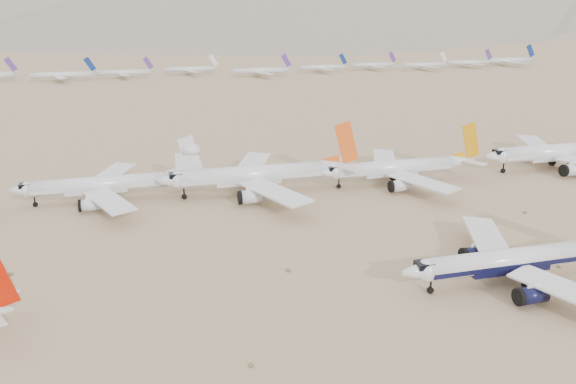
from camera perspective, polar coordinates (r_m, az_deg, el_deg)
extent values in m
plane|color=#84684D|center=(115.55, 16.91, -9.06)|extent=(7000.00, 7000.00, 0.00)
cylinder|color=silver|center=(117.96, 21.87, -6.35)|extent=(36.84, 4.36, 4.36)
cube|color=black|center=(118.18, 21.83, -6.59)|extent=(36.11, 4.42, 0.98)
sphere|color=silver|center=(108.45, 13.93, -7.71)|extent=(4.36, 4.36, 4.36)
cube|color=black|center=(107.64, 13.67, -7.19)|extent=(3.05, 2.83, 1.09)
cube|color=silver|center=(111.20, 26.93, -9.06)|extent=(14.23, 22.42, 0.68)
cylinder|color=black|center=(111.63, 23.57, -9.58)|extent=(5.12, 3.14, 3.14)
cube|color=silver|center=(129.34, 19.52, -4.24)|extent=(14.23, 22.42, 0.68)
cylinder|color=black|center=(124.57, 18.52, -5.99)|extent=(5.12, 3.14, 3.14)
cylinder|color=black|center=(110.90, 14.25, -9.65)|extent=(1.31, 0.54, 1.31)
cylinder|color=black|center=(118.42, 23.10, -8.61)|extent=(1.83, 1.09, 1.83)
cylinder|color=black|center=(122.68, 21.39, -7.43)|extent=(1.83, 1.09, 1.83)
cube|color=silver|center=(107.63, -26.97, -9.56)|extent=(4.85, 6.35, 0.22)
cylinder|color=silver|center=(205.32, 25.67, 3.73)|extent=(42.11, 5.10, 5.10)
cube|color=silver|center=(205.46, 25.65, 3.56)|extent=(41.27, 5.18, 1.15)
sphere|color=silver|center=(192.47, 20.86, 3.47)|extent=(5.10, 5.10, 5.10)
cube|color=black|center=(191.70, 20.72, 3.86)|extent=(3.57, 3.32, 1.28)
cylinder|color=silver|center=(197.04, 26.93, 2.02)|extent=(5.85, 3.67, 3.67)
cube|color=silver|center=(218.61, 23.84, 4.56)|extent=(16.26, 25.63, 0.79)
cylinder|color=silver|center=(212.34, 23.30, 3.61)|extent=(5.85, 3.67, 3.67)
cylinder|color=black|center=(194.49, 21.00, 2.04)|extent=(1.53, 0.64, 1.53)
cylinder|color=black|center=(205.00, 26.49, 2.20)|extent=(2.14, 1.28, 2.14)
cylinder|color=black|center=(210.18, 25.25, 2.75)|extent=(2.14, 1.28, 2.14)
cylinder|color=silver|center=(172.26, 10.68, 2.47)|extent=(37.11, 4.51, 4.51)
cube|color=silver|center=(172.42, 10.67, 2.29)|extent=(36.37, 4.58, 1.01)
sphere|color=silver|center=(165.29, 4.85, 2.05)|extent=(4.51, 4.51, 4.51)
cube|color=black|center=(164.73, 4.64, 2.44)|extent=(3.16, 2.93, 1.13)
cone|color=silver|center=(183.04, 17.20, 3.02)|extent=(9.28, 4.51, 4.51)
cube|color=silver|center=(162.63, 13.53, 1.02)|extent=(14.33, 22.58, 0.70)
cube|color=silver|center=(180.39, 18.41, 2.86)|extent=(5.89, 7.70, 0.27)
cylinder|color=silver|center=(164.32, 11.33, 0.61)|extent=(5.15, 3.25, 3.25)
cube|color=silver|center=(185.05, 9.76, 3.39)|extent=(14.33, 22.58, 0.70)
cube|color=silver|center=(187.33, 17.01, 3.56)|extent=(5.89, 7.70, 0.27)
cylinder|color=silver|center=(180.20, 8.80, 2.36)|extent=(5.15, 3.25, 3.25)
cube|color=orange|center=(182.88, 18.08, 5.00)|extent=(7.03, 0.36, 11.59)
cylinder|color=black|center=(167.00, 5.17, 0.59)|extent=(1.35, 0.56, 1.35)
cylinder|color=black|center=(171.43, 11.51, 0.86)|extent=(1.89, 1.13, 1.89)
cylinder|color=black|center=(176.83, 10.62, 1.46)|extent=(1.89, 1.13, 1.89)
cylinder|color=silver|center=(160.56, -3.68, 1.81)|extent=(41.38, 5.06, 5.06)
cube|color=silver|center=(160.75, -3.68, 1.60)|extent=(40.55, 5.13, 1.14)
sphere|color=silver|center=(158.07, -11.05, 1.22)|extent=(5.06, 5.06, 5.06)
cube|color=black|center=(157.63, -11.36, 1.68)|extent=(3.54, 3.29, 1.26)
cone|color=silver|center=(167.06, 4.95, 2.58)|extent=(10.35, 5.06, 5.06)
cube|color=silver|center=(147.88, -1.34, 0.00)|extent=(15.98, 25.18, 0.78)
cube|color=silver|center=(163.27, 6.19, 2.40)|extent=(6.57, 8.59, 0.30)
cylinder|color=silver|center=(151.54, -3.74, -0.48)|extent=(5.75, 3.64, 3.64)
cube|color=silver|center=(175.16, -3.59, 2.94)|extent=(15.98, 25.18, 0.78)
cube|color=silver|center=(171.88, 5.06, 3.26)|extent=(6.57, 8.59, 0.30)
cylinder|color=silver|center=(170.74, -5.10, 1.69)|extent=(5.75, 3.64, 3.64)
cube|color=#DE5417|center=(166.22, 5.96, 5.03)|extent=(7.84, 0.40, 12.92)
cylinder|color=black|center=(159.70, -10.49, -0.47)|extent=(1.52, 0.63, 1.52)
cylinder|color=black|center=(159.03, -2.78, -0.14)|extent=(2.12, 1.26, 2.12)
cylinder|color=black|center=(165.61, -3.30, 0.62)|extent=(2.12, 1.26, 2.12)
cylinder|color=silver|center=(162.51, -18.56, 0.77)|extent=(36.39, 4.36, 4.36)
cube|color=silver|center=(162.67, -18.54, 0.58)|extent=(35.66, 4.42, 0.98)
sphere|color=silver|center=(164.88, -24.85, 0.24)|extent=(4.36, 4.36, 4.36)
cube|color=black|center=(164.66, -25.13, 0.61)|extent=(3.05, 2.83, 1.09)
cone|color=silver|center=(162.28, -10.65, 1.53)|extent=(9.10, 4.36, 4.36)
cube|color=silver|center=(150.39, -17.70, -0.86)|extent=(14.05, 22.14, 0.68)
cube|color=silver|center=(158.24, -9.90, 1.34)|extent=(5.78, 7.55, 0.26)
cylinder|color=silver|center=(155.00, -19.36, -1.24)|extent=(5.05, 3.14, 3.14)
cube|color=silver|center=(174.79, -17.42, 1.84)|extent=(14.05, 22.14, 0.68)
cube|color=silver|center=(166.25, -10.18, 2.16)|extent=(5.78, 7.55, 0.26)
cylinder|color=silver|center=(172.01, -18.99, 0.73)|extent=(5.05, 3.14, 3.14)
cube|color=silver|center=(160.76, -9.89, 3.74)|extent=(6.90, 0.35, 11.36)
cylinder|color=silver|center=(160.43, -9.83, 4.23)|extent=(4.55, 2.82, 2.82)
cylinder|color=black|center=(165.98, -24.28, -1.16)|extent=(1.31, 0.54, 1.31)
cylinder|color=black|center=(160.75, -17.93, -0.90)|extent=(1.83, 1.09, 1.83)
cylinder|color=black|center=(166.53, -17.85, -0.22)|extent=(1.83, 1.09, 1.83)
cube|color=#4F3082|center=(449.93, -26.35, 11.55)|extent=(8.38, 0.42, 10.55)
cylinder|color=silver|center=(434.34, -22.01, 10.98)|extent=(41.68, 4.12, 4.12)
cube|color=navy|center=(431.75, -19.49, 12.16)|extent=(8.30, 0.41, 10.45)
cube|color=silver|center=(423.76, -22.15, 10.72)|extent=(10.98, 19.19, 0.41)
cube|color=silver|center=(445.05, -21.85, 11.07)|extent=(10.98, 19.19, 0.41)
cylinder|color=silver|center=(436.98, -16.35, 11.58)|extent=(38.03, 3.76, 3.76)
cube|color=#4F3082|center=(436.32, -14.03, 12.61)|extent=(7.57, 0.38, 9.54)
cube|color=silver|center=(427.26, -16.36, 11.36)|extent=(10.02, 17.51, 0.38)
cube|color=silver|center=(446.82, -16.33, 11.65)|extent=(10.02, 17.51, 0.38)
cylinder|color=silver|center=(447.52, -9.90, 12.20)|extent=(38.49, 3.80, 3.80)
cube|color=silver|center=(448.87, -7.59, 13.15)|extent=(7.67, 0.38, 9.65)
cube|color=silver|center=(437.72, -9.77, 11.99)|extent=(10.14, 17.72, 0.38)
cube|color=silver|center=(457.45, -10.02, 12.25)|extent=(10.14, 17.72, 0.38)
cylinder|color=silver|center=(430.19, -2.78, 12.22)|extent=(41.89, 4.14, 4.14)
cube|color=#4F3082|center=(434.04, -0.18, 13.22)|extent=(8.34, 0.41, 10.51)
cube|color=silver|center=(419.74, -2.46, 11.98)|extent=(11.04, 19.28, 0.41)
cube|color=silver|center=(440.80, -3.09, 12.28)|extent=(11.04, 19.28, 0.41)
cylinder|color=silver|center=(455.71, 3.50, 12.53)|extent=(36.67, 3.62, 3.62)
cube|color=navy|center=(460.80, 5.61, 13.31)|extent=(7.30, 0.36, 9.20)
cube|color=silver|center=(446.82, 3.89, 12.33)|extent=(9.66, 16.88, 0.36)
cube|color=silver|center=(464.73, 3.12, 12.59)|extent=(9.66, 16.88, 0.36)
cylinder|color=silver|center=(478.88, 8.62, 12.65)|extent=(36.15, 3.57, 3.57)
cube|color=#4F3082|center=(485.28, 10.55, 13.34)|extent=(7.20, 0.36, 9.07)
cube|color=silver|center=(470.40, 9.08, 12.46)|extent=(9.52, 16.64, 0.36)
cube|color=silver|center=(487.49, 8.18, 12.71)|extent=(9.52, 16.64, 0.36)
cylinder|color=silver|center=(486.59, 13.66, 12.44)|extent=(36.91, 3.65, 3.65)
cube|color=silver|center=(494.46, 15.54, 13.10)|extent=(7.35, 0.36, 9.26)
cube|color=silver|center=(478.29, 14.20, 12.23)|extent=(9.73, 16.99, 0.36)
cube|color=silver|center=(495.03, 13.13, 12.51)|extent=(9.73, 16.99, 0.36)
cylinder|color=silver|center=(516.09, 17.89, 12.42)|extent=(39.12, 3.87, 3.87)
cube|color=#4F3082|center=(525.60, 19.71, 13.05)|extent=(7.79, 0.39, 9.81)
cube|color=silver|center=(507.67, 18.50, 12.20)|extent=(10.31, 18.01, 0.39)
cube|color=silver|center=(524.68, 17.29, 12.50)|extent=(10.31, 18.01, 0.39)
cylinder|color=silver|center=(542.12, 21.40, 12.34)|extent=(47.28, 4.67, 4.67)
cube|color=navy|center=(554.79, 23.41, 13.04)|extent=(9.42, 0.47, 11.86)
cube|color=silver|center=(532.36, 22.16, 12.09)|extent=(12.45, 21.76, 0.47)
cube|color=silver|center=(552.11, 20.64, 12.45)|extent=(12.45, 21.76, 0.47)
ellipsoid|color=brown|center=(127.43, -26.38, -7.44)|extent=(1.12, 1.12, 0.62)
ellipsoid|color=brown|center=(88.82, -3.78, -17.14)|extent=(0.84, 0.84, 0.46)
ellipsoid|color=brown|center=(115.97, 0.05, -7.92)|extent=(0.98, 0.98, 0.54)
ellipsoid|color=brown|center=(130.35, 25.81, -6.82)|extent=(0.84, 0.84, 0.46)
ellipsoid|color=brown|center=(159.35, 22.93, -1.90)|extent=(0.98, 0.98, 0.54)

